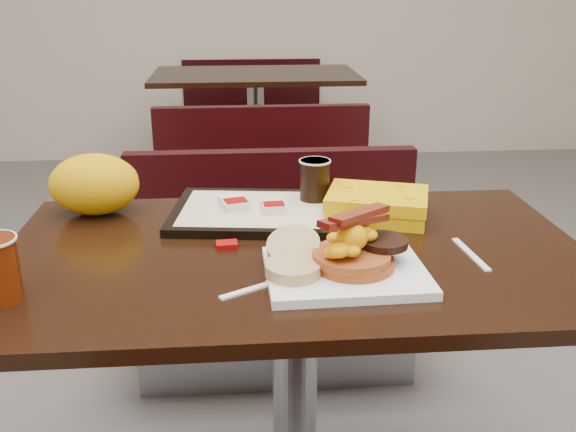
{
  "coord_description": "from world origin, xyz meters",
  "views": [
    {
      "loc": [
        -0.11,
        -1.18,
        1.27
      ],
      "look_at": [
        -0.01,
        0.07,
        0.8
      ],
      "focal_mm": 39.39,
      "sensor_mm": 36.0,
      "label": 1
    }
  ],
  "objects": [
    {
      "name": "table_near",
      "position": [
        0.0,
        0.0,
        0.38
      ],
      "size": [
        1.2,
        0.7,
        0.75
      ],
      "primitive_type": null,
      "color": "black",
      "rests_on": "floor"
    },
    {
      "name": "bench_near_n",
      "position": [
        0.0,
        0.7,
        0.36
      ],
      "size": [
        1.0,
        0.46,
        0.72
      ],
      "primitive_type": null,
      "color": "black",
      "rests_on": "floor"
    },
    {
      "name": "table_far",
      "position": [
        0.0,
        2.6,
        0.38
      ],
      "size": [
        1.2,
        0.7,
        0.75
      ],
      "primitive_type": null,
      "color": "black",
      "rests_on": "floor"
    },
    {
      "name": "bench_far_s",
      "position": [
        0.0,
        1.9,
        0.36
      ],
      "size": [
        1.0,
        0.46,
        0.72
      ],
      "primitive_type": null,
      "color": "black",
      "rests_on": "floor"
    },
    {
      "name": "bench_far_n",
      "position": [
        0.0,
        3.3,
        0.36
      ],
      "size": [
        1.0,
        0.46,
        0.72
      ],
      "primitive_type": null,
      "color": "black",
      "rests_on": "floor"
    },
    {
      "name": "platter",
      "position": [
        0.08,
        -0.13,
        0.76
      ],
      "size": [
        0.3,
        0.24,
        0.02
      ],
      "primitive_type": "cube",
      "rotation": [
        0.0,
        0.0,
        0.03
      ],
      "color": "white",
      "rests_on": "table_near"
    },
    {
      "name": "pancake_stack",
      "position": [
        0.1,
        -0.12,
        0.78
      ],
      "size": [
        0.17,
        0.17,
        0.03
      ],
      "primitive_type": "cylinder",
      "rotation": [
        0.0,
        0.0,
        -0.15
      ],
      "color": "#A8491C",
      "rests_on": "platter"
    },
    {
      "name": "sausage_patty",
      "position": [
        0.16,
        -0.1,
        0.81
      ],
      "size": [
        0.1,
        0.1,
        0.01
      ],
      "primitive_type": "cylinder",
      "rotation": [
        0.0,
        0.0,
        0.11
      ],
      "color": "black",
      "rests_on": "pancake_stack"
    },
    {
      "name": "scrambled_eggs",
      "position": [
        0.09,
        -0.13,
        0.83
      ],
      "size": [
        0.11,
        0.1,
        0.05
      ],
      "primitive_type": "ellipsoid",
      "rotation": [
        0.0,
        0.0,
        0.13
      ],
      "color": "#F29F04",
      "rests_on": "pancake_stack"
    },
    {
      "name": "bacon_strips",
      "position": [
        0.1,
        -0.12,
        0.86
      ],
      "size": [
        0.18,
        0.16,
        0.01
      ],
      "primitive_type": null,
      "rotation": [
        0.0,
        0.0,
        0.67
      ],
      "color": "#460505",
      "rests_on": "scrambled_eggs"
    },
    {
      "name": "muffin_bottom",
      "position": [
        -0.02,
        -0.15,
        0.78
      ],
      "size": [
        0.11,
        0.11,
        0.02
      ],
      "primitive_type": "cylinder",
      "rotation": [
        0.0,
        0.0,
        0.03
      ],
      "color": "tan",
      "rests_on": "platter"
    },
    {
      "name": "muffin_top",
      "position": [
        -0.01,
        -0.08,
        0.79
      ],
      "size": [
        0.13,
        0.13,
        0.06
      ],
      "primitive_type": "cylinder",
      "rotation": [
        0.38,
        0.0,
        -0.32
      ],
      "color": "tan",
      "rests_on": "platter"
    },
    {
      "name": "fork",
      "position": [
        -0.11,
        -0.18,
        0.75
      ],
      "size": [
        0.14,
        0.09,
        0.0
      ],
      "primitive_type": null,
      "rotation": [
        0.0,
        0.0,
        0.51
      ],
      "color": "white",
      "rests_on": "table_near"
    },
    {
      "name": "knife",
      "position": [
        0.35,
        -0.05,
        0.75
      ],
      "size": [
        0.03,
        0.16,
        0.0
      ],
      "primitive_type": "cube",
      "rotation": [
        0.0,
        0.0,
        -1.49
      ],
      "color": "white",
      "rests_on": "table_near"
    },
    {
      "name": "condiment_syrup",
      "position": [
        -0.0,
        -0.02,
        0.75
      ],
      "size": [
        0.04,
        0.03,
        0.01
      ],
      "primitive_type": "cube",
      "rotation": [
        0.0,
        0.0,
        0.17
      ],
      "color": "#A15906",
      "rests_on": "table_near"
    },
    {
      "name": "condiment_ketchup",
      "position": [
        -0.14,
        0.03,
        0.76
      ],
      "size": [
        0.05,
        0.04,
        0.01
      ],
      "primitive_type": "cube",
      "rotation": [
        0.0,
        0.0,
        0.07
      ],
      "color": "#8C0504",
      "rests_on": "table_near"
    },
    {
      "name": "tray",
      "position": [
        -0.06,
        0.2,
        0.76
      ],
      "size": [
        0.44,
        0.34,
        0.02
      ],
      "primitive_type": "cube",
      "rotation": [
        0.0,
        0.0,
        -0.12
      ],
      "color": "black",
      "rests_on": "table_near"
    },
    {
      "name": "hashbrown_sleeve_left",
      "position": [
        -0.13,
        0.22,
        0.78
      ],
      "size": [
        0.08,
        0.09,
        0.02
      ],
      "primitive_type": "cube",
      "rotation": [
        0.0,
        0.0,
        0.28
      ],
      "color": "silver",
      "rests_on": "tray"
    },
    {
      "name": "hashbrown_sleeve_right",
      "position": [
        -0.03,
        0.19,
        0.78
      ],
      "size": [
        0.06,
        0.07,
        0.02
      ],
      "primitive_type": "cube",
      "rotation": [
        0.0,
        0.0,
        0.06
      ],
      "color": "silver",
      "rests_on": "tray"
    },
    {
      "name": "coffee_cup_far",
      "position": [
        0.07,
        0.26,
        0.82
      ],
      "size": [
        0.09,
        0.09,
        0.1
      ],
      "primitive_type": "cylinder",
      "rotation": [
        0.0,
        0.0,
        0.25
      ],
      "color": "black",
      "rests_on": "tray"
    },
    {
      "name": "clamshell",
      "position": [
        0.21,
        0.17,
        0.78
      ],
      "size": [
        0.27,
        0.23,
        0.06
      ],
      "primitive_type": "cube",
      "rotation": [
        0.0,
        0.0,
        -0.3
      ],
      "color": "#DFA403",
      "rests_on": "table_near"
    },
    {
      "name": "paper_bag",
      "position": [
        -0.45,
        0.25,
        0.82
      ],
      "size": [
        0.22,
        0.18,
        0.14
      ],
      "primitive_type": "ellipsoid",
      "rotation": [
        0.0,
        0.0,
        0.11
      ],
      "color": "#F0AD08",
      "rests_on": "table_near"
    }
  ]
}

